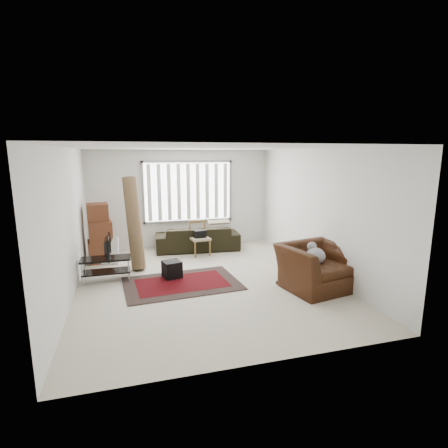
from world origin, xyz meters
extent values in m
plane|color=beige|center=(0.00, 0.00, 0.00)|extent=(6.00, 6.00, 0.00)
cube|color=white|center=(0.00, 0.00, 2.70)|extent=(5.00, 6.00, 0.02)
cube|color=silver|center=(0.00, 3.00, 1.35)|extent=(5.00, 0.02, 2.70)
cube|color=silver|center=(0.00, -3.00, 1.35)|extent=(5.00, 0.02, 2.70)
cube|color=silver|center=(-2.50, 0.00, 1.35)|extent=(0.02, 6.00, 2.70)
cube|color=silver|center=(2.50, 0.00, 1.35)|extent=(0.02, 6.00, 2.70)
cube|color=white|center=(0.20, 2.98, 1.55)|extent=(2.40, 0.01, 1.60)
cube|color=gray|center=(0.20, 2.96, 1.55)|extent=(2.52, 0.06, 1.72)
cube|color=white|center=(0.20, 2.92, 1.55)|extent=(2.40, 0.02, 1.55)
cube|color=black|center=(-0.48, 0.00, 0.01)|extent=(2.37, 1.67, 0.02)
cube|color=#49060B|center=(-0.48, 0.00, 0.02)|extent=(1.86, 1.17, 0.00)
cube|color=black|center=(-1.95, 0.60, 0.47)|extent=(0.99, 0.44, 0.04)
cube|color=black|center=(-1.95, 0.60, 0.20)|extent=(0.95, 0.41, 0.03)
cylinder|color=#B2B2B7|center=(-2.39, 0.42, 0.25)|extent=(0.03, 0.03, 0.49)
cylinder|color=#B2B2B7|center=(-1.51, 0.42, 0.25)|extent=(0.03, 0.03, 0.49)
cylinder|color=#B2B2B7|center=(-2.39, 0.79, 0.25)|extent=(0.03, 0.03, 0.49)
cylinder|color=#B2B2B7|center=(-1.51, 0.79, 0.25)|extent=(0.03, 0.03, 0.49)
imported|color=black|center=(-1.95, 0.60, 0.72)|extent=(0.10, 0.80, 0.46)
cube|color=black|center=(-0.63, 0.40, 0.19)|extent=(0.43, 0.43, 0.35)
cube|color=brown|center=(-2.13, 2.04, 0.26)|extent=(0.64, 0.59, 0.53)
cube|color=brown|center=(-2.11, 2.01, 0.77)|extent=(0.58, 0.53, 0.48)
cube|color=brown|center=(-2.15, 2.06, 1.22)|extent=(0.53, 0.53, 0.42)
cube|color=silver|center=(-1.97, 1.82, 0.32)|extent=(0.53, 0.29, 0.64)
cylinder|color=brown|center=(-1.34, 1.33, 1.05)|extent=(0.49, 0.83, 2.10)
imported|color=black|center=(0.34, 2.45, 0.43)|extent=(2.31, 1.14, 0.86)
cube|color=#877958|center=(0.30, 1.92, 0.44)|extent=(0.53, 0.53, 0.05)
cylinder|color=brown|center=(0.13, 1.70, 0.22)|extent=(0.04, 0.04, 0.44)
cylinder|color=brown|center=(0.52, 1.75, 0.22)|extent=(0.04, 0.04, 0.44)
cylinder|color=brown|center=(0.08, 2.10, 0.22)|extent=(0.04, 0.04, 0.44)
cylinder|color=brown|center=(0.48, 2.14, 0.22)|extent=(0.04, 0.04, 0.44)
cube|color=brown|center=(0.28, 2.13, 0.85)|extent=(0.45, 0.09, 0.06)
cube|color=brown|center=(0.08, 2.11, 0.66)|extent=(0.05, 0.05, 0.44)
cube|color=brown|center=(0.48, 2.15, 0.66)|extent=(0.05, 0.05, 0.44)
cube|color=black|center=(0.30, 1.92, 0.56)|extent=(0.31, 0.20, 0.19)
imported|color=#35190A|center=(2.03, -0.93, 0.50)|extent=(1.53, 1.40, 0.99)
ellipsoid|color=#59595B|center=(2.03, -0.93, 0.64)|extent=(0.33, 0.40, 0.25)
sphere|color=#59595B|center=(2.00, -0.75, 0.79)|extent=(0.19, 0.19, 0.19)
camera|label=1|loc=(-1.48, -6.67, 2.58)|focal=28.00mm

